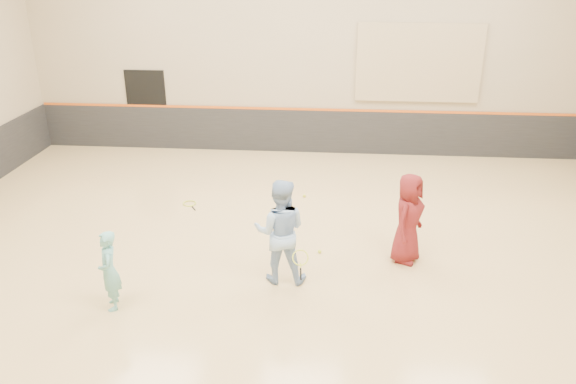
# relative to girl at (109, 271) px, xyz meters

# --- Properties ---
(room) EXTENTS (15.04, 12.04, 6.22)m
(room) POSITION_rel_girl_xyz_m (2.67, 1.71, 0.16)
(room) COLOR tan
(room) RESTS_ON ground
(wainscot_back) EXTENTS (14.90, 0.04, 1.20)m
(wainscot_back) POSITION_rel_girl_xyz_m (2.67, 7.68, -0.05)
(wainscot_back) COLOR #232326
(wainscot_back) RESTS_ON floor
(accent_stripe) EXTENTS (14.90, 0.03, 0.06)m
(accent_stripe) POSITION_rel_girl_xyz_m (2.67, 7.67, 0.57)
(accent_stripe) COLOR #D85914
(accent_stripe) RESTS_ON wall_back
(acoustic_panel) EXTENTS (3.20, 0.08, 2.00)m
(acoustic_panel) POSITION_rel_girl_xyz_m (5.47, 7.66, 1.85)
(acoustic_panel) COLOR tan
(acoustic_panel) RESTS_ON wall_back
(doorway) EXTENTS (1.10, 0.05, 2.20)m
(doorway) POSITION_rel_girl_xyz_m (-1.83, 7.69, 0.45)
(doorway) COLOR black
(doorway) RESTS_ON floor
(girl) EXTENTS (0.46, 0.55, 1.30)m
(girl) POSITION_rel_girl_xyz_m (0.00, 0.00, 0.00)
(girl) COLOR #69B6B7
(girl) RESTS_ON floor
(instructor) EXTENTS (0.88, 0.69, 1.81)m
(instructor) POSITION_rel_girl_xyz_m (2.52, 1.03, 0.26)
(instructor) COLOR #94B7E5
(instructor) RESTS_ON floor
(young_man) EXTENTS (0.83, 0.96, 1.65)m
(young_man) POSITION_rel_girl_xyz_m (4.70, 1.88, 0.17)
(young_man) COLOR maroon
(young_man) RESTS_ON floor
(held_racket) EXTENTS (0.39, 0.39, 0.48)m
(held_racket) POSITION_rel_girl_xyz_m (2.88, 0.67, -0.02)
(held_racket) COLOR #D5E432
(held_racket) RESTS_ON instructor
(spare_racket) EXTENTS (0.65, 0.65, 0.06)m
(spare_racket) POSITION_rel_girl_xyz_m (0.22, 3.94, -0.62)
(spare_racket) COLOR #CAE632
(spare_racket) RESTS_ON floor
(ball_under_racket) EXTENTS (0.07, 0.07, 0.07)m
(ball_under_racket) POSITION_rel_girl_xyz_m (3.16, 1.98, -0.62)
(ball_under_racket) COLOR #DCF037
(ball_under_racket) RESTS_ON floor
(ball_in_hand) EXTENTS (0.07, 0.07, 0.07)m
(ball_in_hand) POSITION_rel_girl_xyz_m (4.80, 1.72, 0.42)
(ball_in_hand) COLOR #BFD732
(ball_in_hand) RESTS_ON young_man
(ball_beside_spare) EXTENTS (0.07, 0.07, 0.07)m
(ball_beside_spare) POSITION_rel_girl_xyz_m (2.73, 4.53, -0.62)
(ball_beside_spare) COLOR #E4F037
(ball_beside_spare) RESTS_ON floor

